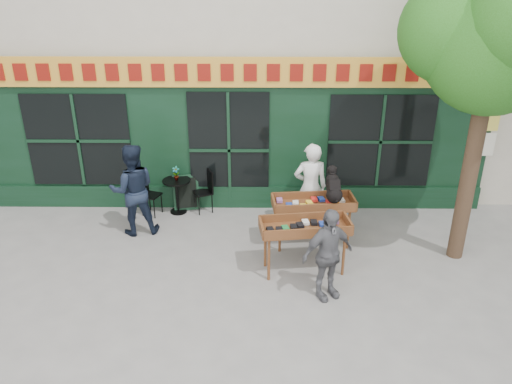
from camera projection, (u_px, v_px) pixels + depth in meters
ground at (223, 262)px, 9.08m from camera, size 80.00×80.00×0.00m
street_tree at (499, 24)px, 7.68m from camera, size 3.05×2.90×5.60m
book_cart_center at (313, 206)px, 9.36m from camera, size 1.55×0.76×0.99m
dog at (334, 184)px, 9.11m from camera, size 0.39×0.63×0.60m
woman at (310, 187)px, 9.91m from camera, size 0.70×0.50×1.83m
book_cart_right at (305, 229)px, 8.51m from camera, size 1.57×0.81×0.99m
man_right at (328, 254)px, 7.84m from camera, size 0.99×0.76×1.56m
bistro_table at (177, 189)px, 10.73m from camera, size 0.60×0.60×0.76m
bistro_chair_left at (147, 190)px, 10.67m from camera, size 0.47×0.47×0.95m
bistro_chair_right at (207, 187)px, 10.80m from camera, size 0.48×0.48×0.95m
potted_plant at (176, 173)px, 10.58m from camera, size 0.17×0.12×0.31m
man_left at (133, 190)px, 9.76m from camera, size 1.05×0.91×1.86m
chalkboard at (186, 193)px, 10.92m from camera, size 0.59×0.30×0.79m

